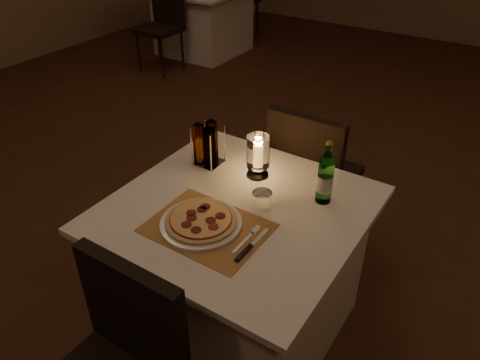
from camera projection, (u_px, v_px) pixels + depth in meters
The scene contains 14 objects.
floor at pixel (240, 260), 2.74m from camera, with size 8.00×10.00×0.02m, color #4B2818.
main_table at pixel (238, 271), 2.13m from camera, with size 1.00×1.00×0.74m.
chair_far at pixel (310, 169), 2.53m from camera, with size 0.42×0.42×0.90m.
placemat at pixel (207, 228), 1.81m from camera, with size 0.45×0.34×0.00m, color #BB7F41.
plate at pixel (201, 223), 1.81m from camera, with size 0.32×0.32×0.01m, color white.
pizza at pixel (201, 220), 1.81m from camera, with size 0.28×0.28×0.02m.
fork at pixel (248, 237), 1.75m from camera, with size 0.02×0.18×0.00m.
knife at pixel (247, 249), 1.69m from camera, with size 0.02×0.22×0.01m.
tumbler at pixel (262, 201), 1.89m from camera, with size 0.08×0.08×0.08m, color white, non-canonical shape.
water_bottle at pixel (325, 178), 1.90m from camera, with size 0.07×0.07×0.28m.
hurricane_candle at pixel (258, 153), 2.06m from camera, with size 0.10×0.10×0.20m.
cruet_caddy at pixel (207, 146), 2.15m from camera, with size 0.12×0.12×0.21m.
neighbor_table_left at pixel (203, 21), 5.66m from camera, with size 1.00×1.00×0.74m.
neighbor_chair_la at pixel (163, 19), 5.07m from camera, with size 0.42×0.42×0.90m.
Camera 1 is at (1.11, -1.70, 1.89)m, focal length 35.00 mm.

